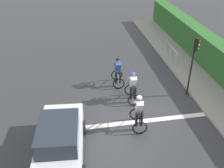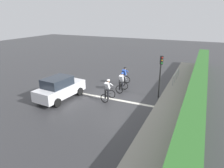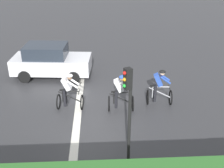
# 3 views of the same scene
# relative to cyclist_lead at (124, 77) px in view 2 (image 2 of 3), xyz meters

# --- Properties ---
(ground_plane) EXTENTS (80.00, 80.00, 0.00)m
(ground_plane) POSITION_rel_cyclist_lead_xyz_m (0.22, -3.06, -0.80)
(ground_plane) COLOR #333335
(sidewalk_kerb) EXTENTS (2.80, 25.02, 0.12)m
(sidewalk_kerb) POSITION_rel_cyclist_lead_xyz_m (5.13, -1.06, -0.74)
(sidewalk_kerb) COLOR gray
(sidewalk_kerb) RESTS_ON ground
(stone_wall_low) EXTENTS (0.44, 25.02, 0.60)m
(stone_wall_low) POSITION_rel_cyclist_lead_xyz_m (6.03, -1.06, -0.49)
(stone_wall_low) COLOR tan
(stone_wall_low) RESTS_ON ground
(hedge_wall) EXTENTS (1.10, 25.02, 2.00)m
(hedge_wall) POSITION_rel_cyclist_lead_xyz_m (6.33, -1.06, 0.20)
(hedge_wall) COLOR #2D6628
(hedge_wall) RESTS_ON ground
(road_marking_stop_line) EXTENTS (7.00, 0.30, 0.01)m
(road_marking_stop_line) POSITION_rel_cyclist_lead_xyz_m (0.22, -3.54, -0.79)
(road_marking_stop_line) COLOR silver
(road_marking_stop_line) RESTS_ON ground
(cyclist_lead) EXTENTS (0.76, 1.13, 1.66)m
(cyclist_lead) POSITION_rel_cyclist_lead_xyz_m (0.00, 0.00, 0.00)
(cyclist_lead) COLOR black
(cyclist_lead) RESTS_ON ground
(cyclist_second) EXTENTS (0.73, 1.11, 1.66)m
(cyclist_second) POSITION_rel_cyclist_lead_xyz_m (0.45, -1.74, 0.00)
(cyclist_second) COLOR black
(cyclist_second) RESTS_ON ground
(cyclist_mid) EXTENTS (0.79, 1.15, 1.66)m
(cyclist_mid) POSITION_rel_cyclist_lead_xyz_m (0.20, -3.91, 0.00)
(cyclist_mid) COLOR black
(cyclist_mid) RESTS_ON ground
(car_white) EXTENTS (2.16, 4.23, 1.76)m
(car_white) POSITION_rel_cyclist_lead_xyz_m (-3.29, -5.16, 0.08)
(car_white) COLOR silver
(car_white) RESTS_ON ground
(traffic_light_near_crossing) EXTENTS (0.27, 0.29, 3.34)m
(traffic_light_near_crossing) POSITION_rel_cyclist_lead_xyz_m (3.59, -1.76, 1.43)
(traffic_light_near_crossing) COLOR black
(traffic_light_near_crossing) RESTS_ON ground
(pedestrian_railing_kerbside) EXTENTS (0.12, 3.08, 1.03)m
(pedestrian_railing_kerbside) POSITION_rel_cyclist_lead_xyz_m (4.23, 2.77, -0.03)
(pedestrian_railing_kerbside) COLOR #999EA3
(pedestrian_railing_kerbside) RESTS_ON ground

